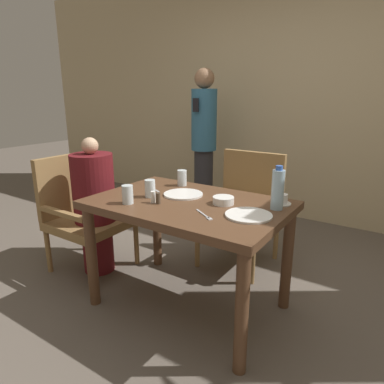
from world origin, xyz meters
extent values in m
plane|color=#60564C|center=(0.00, 0.00, 0.00)|extent=(16.00, 16.00, 0.00)
cube|color=#C6B289|center=(0.00, 2.16, 1.40)|extent=(8.00, 0.06, 2.80)
cube|color=brown|center=(0.00, 0.00, 0.72)|extent=(1.21, 0.80, 0.05)
cylinder|color=brown|center=(-0.55, -0.34, 0.35)|extent=(0.07, 0.07, 0.69)
cylinder|color=brown|center=(0.55, -0.34, 0.35)|extent=(0.07, 0.07, 0.69)
cylinder|color=brown|center=(-0.55, 0.34, 0.35)|extent=(0.07, 0.07, 0.69)
cylinder|color=brown|center=(0.55, 0.34, 0.35)|extent=(0.07, 0.07, 0.69)
cube|color=olive|center=(-0.94, 0.00, 0.40)|extent=(0.55, 0.55, 0.07)
cube|color=olive|center=(-1.20, 0.00, 0.67)|extent=(0.05, 0.55, 0.49)
cube|color=olive|center=(-0.94, 0.26, 0.55)|extent=(0.50, 0.04, 0.04)
cube|color=olive|center=(-0.94, -0.26, 0.55)|extent=(0.50, 0.04, 0.04)
cylinder|color=olive|center=(-0.70, 0.25, 0.18)|extent=(0.04, 0.04, 0.36)
cylinder|color=olive|center=(-0.70, -0.25, 0.18)|extent=(0.04, 0.04, 0.36)
cylinder|color=olive|center=(-1.19, 0.25, 0.18)|extent=(0.04, 0.04, 0.36)
cylinder|color=olive|center=(-1.19, -0.25, 0.18)|extent=(0.04, 0.04, 0.36)
cylinder|color=#5B1419|center=(-0.88, 0.00, 0.22)|extent=(0.24, 0.24, 0.43)
cylinder|color=#5B1419|center=(-0.88, 0.00, 0.69)|extent=(0.32, 0.32, 0.53)
sphere|color=tan|center=(-0.88, 0.00, 1.02)|extent=(0.12, 0.12, 0.12)
cube|color=olive|center=(0.00, 0.74, 0.40)|extent=(0.55, 0.55, 0.07)
cube|color=olive|center=(0.00, 0.99, 0.67)|extent=(0.55, 0.05, 0.49)
cube|color=olive|center=(0.26, 0.74, 0.55)|extent=(0.04, 0.50, 0.04)
cube|color=olive|center=(-0.26, 0.74, 0.55)|extent=(0.04, 0.50, 0.04)
cylinder|color=olive|center=(0.25, 0.49, 0.18)|extent=(0.04, 0.04, 0.36)
cylinder|color=olive|center=(-0.25, 0.49, 0.18)|extent=(0.04, 0.04, 0.36)
cylinder|color=olive|center=(0.25, 0.98, 0.18)|extent=(0.04, 0.04, 0.36)
cylinder|color=olive|center=(-0.25, 0.98, 0.18)|extent=(0.04, 0.04, 0.36)
cylinder|color=#2D2D33|center=(-0.87, 1.59, 0.39)|extent=(0.22, 0.22, 0.78)
cylinder|color=teal|center=(-0.87, 1.59, 1.11)|extent=(0.28, 0.28, 0.66)
sphere|color=#997051|center=(-0.87, 1.59, 1.55)|extent=(0.22, 0.22, 0.22)
cube|color=black|center=(-0.87, 1.42, 1.27)|extent=(0.07, 0.01, 0.14)
cylinder|color=white|center=(-0.10, 0.09, 0.75)|extent=(0.26, 0.26, 0.01)
cylinder|color=white|center=(0.43, -0.04, 0.75)|extent=(0.26, 0.26, 0.01)
cylinder|color=white|center=(0.51, 0.26, 0.75)|extent=(0.11, 0.11, 0.01)
cylinder|color=white|center=(0.51, 0.26, 0.78)|extent=(0.07, 0.07, 0.06)
cylinder|color=white|center=(0.21, 0.07, 0.76)|extent=(0.13, 0.13, 0.04)
cylinder|color=#A3C6DB|center=(0.51, 0.16, 0.86)|extent=(0.07, 0.07, 0.23)
cylinder|color=#3359B2|center=(0.51, 0.16, 0.99)|extent=(0.04, 0.04, 0.03)
cylinder|color=silver|center=(-0.25, 0.29, 0.80)|extent=(0.07, 0.07, 0.11)
cylinder|color=silver|center=(-0.26, -0.06, 0.80)|extent=(0.07, 0.07, 0.11)
cylinder|color=silver|center=(-0.28, -0.24, 0.80)|extent=(0.07, 0.07, 0.11)
cylinder|color=white|center=(-0.16, -0.15, 0.78)|extent=(0.03, 0.03, 0.07)
cylinder|color=#4C3D2D|center=(-0.12, -0.15, 0.78)|extent=(0.03, 0.03, 0.07)
cube|color=silver|center=(0.20, -0.16, 0.74)|extent=(0.14, 0.10, 0.00)
cube|color=silver|center=(0.27, -0.20, 0.74)|extent=(0.04, 0.04, 0.00)
cube|color=silver|center=(-0.38, 0.10, 0.74)|extent=(0.15, 0.08, 0.00)
cube|color=silver|center=(-0.31, 0.07, 0.74)|extent=(0.06, 0.04, 0.00)
camera|label=1|loc=(1.15, -1.69, 1.39)|focal=32.00mm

